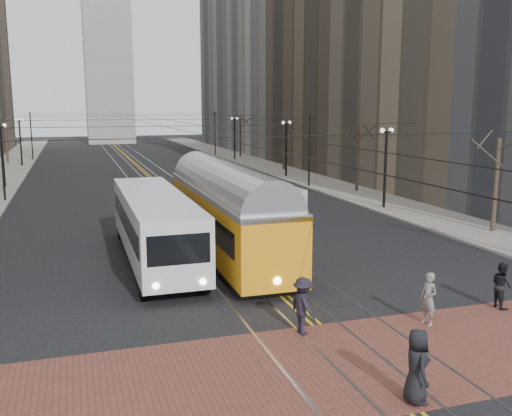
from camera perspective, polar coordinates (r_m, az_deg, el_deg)
ground at (r=20.92m, az=4.98°, el=-10.62°), size 260.00×260.00×0.00m
sidewalk_right at (r=67.35m, az=1.93°, el=3.92°), size 5.00×140.00×0.15m
crosswalk_band at (r=17.60m, az=10.20°, el=-14.89°), size 25.00×6.00×0.01m
streetcar_rails at (r=63.89m, az=-10.85°, el=3.34°), size 4.80×130.00×0.02m
centre_lines at (r=63.89m, az=-10.85°, el=3.34°), size 0.42×130.00×0.01m
building_right_mid at (r=72.72m, az=9.93°, el=17.61°), size 16.00×20.00×34.00m
building_right_far at (r=109.88m, az=-0.17°, el=16.76°), size 16.00×20.00×40.00m
lamp_posts at (r=47.60m, az=-8.52°, el=4.50°), size 27.60×57.20×5.60m
street_trees at (r=54.00m, az=-9.66°, el=5.13°), size 31.68×53.28×5.60m
trolley_wires at (r=53.51m, az=-9.62°, el=6.13°), size 25.96×120.00×6.60m
transit_bus at (r=27.68m, az=-10.10°, el=-2.01°), size 2.77×13.20×3.30m
streetcar at (r=28.57m, az=-2.96°, el=-1.19°), size 2.94×15.23×3.58m
rear_bus at (r=37.81m, az=-3.11°, el=0.89°), size 2.62×10.21×2.64m
cargo_van at (r=36.73m, az=1.83°, el=0.43°), size 2.38×5.52×2.39m
sedan_grey at (r=42.30m, az=-1.04°, el=1.18°), size 2.26×4.85×1.61m
sedan_silver at (r=58.43m, az=-6.22°, el=3.51°), size 1.68×4.27×1.39m
pedestrian_a at (r=15.39m, az=15.78°, el=-14.95°), size 0.80×1.05×1.93m
pedestrian_b at (r=20.54m, az=16.86°, el=-8.68°), size 0.55×0.74×1.83m
pedestrian_c at (r=23.17m, az=23.36°, el=-7.09°), size 0.74×0.90×1.72m
pedestrian_d at (r=19.03m, az=4.74°, el=-9.69°), size 0.92×1.33×1.89m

